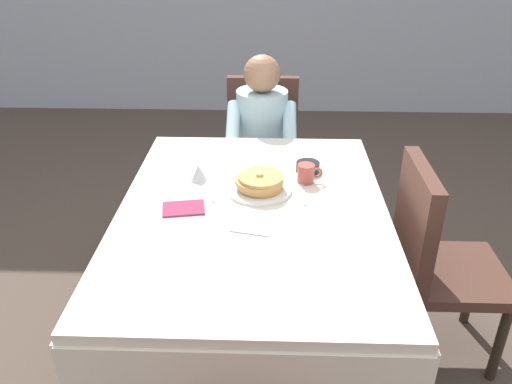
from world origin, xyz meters
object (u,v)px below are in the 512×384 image
Objects in this scene: chair_diner at (262,144)px; diner_person at (262,133)px; syrup_pitcher at (199,173)px; spoon_near_edge at (249,233)px; bowl_butter at (308,167)px; plate_breakfast at (259,189)px; cup_coffee at (306,173)px; dining_table_main at (253,226)px; chair_right_side at (434,254)px; knife_right_of_plate at (303,193)px; fork_left_of_plate at (215,192)px; breakfast_stack at (260,182)px.

diner_person is at bearing 90.00° from chair_diner.
syrup_pitcher reaches higher than spoon_near_edge.
bowl_butter reaches higher than spoon_near_edge.
chair_diner reaches higher than plate_breakfast.
plate_breakfast is at bearing -136.95° from bowl_butter.
spoon_near_edge is at bearing -60.42° from syrup_pitcher.
diner_person is at bearing 105.71° from cup_coffee.
cup_coffee reaches higher than plate_breakfast.
dining_table_main is at bearing -133.75° from cup_coffee.
chair_right_side reaches higher than knife_right_of_plate.
fork_left_of_plate is at bearing -163.91° from cup_coffee.
chair_right_side is at bearing 0.00° from dining_table_main.
fork_left_of_plate is 0.36m from spoon_near_edge.
breakfast_stack is 0.30m from bowl_butter.
plate_breakfast is 1.40× the size of knife_right_of_plate.
plate_breakfast is 2.48× the size of cup_coffee.
cup_coffee is 0.50m from spoon_near_edge.
cup_coffee is 0.63× the size of fork_left_of_plate.
knife_right_of_plate is (-0.03, -0.23, -0.02)m from bowl_butter.
chair_right_side is 0.61m from knife_right_of_plate.
fork_left_of_plate is at bearing 129.30° from spoon_near_edge.
chair_diner is 1.05m from plate_breakfast.
dining_table_main is 0.23m from fork_left_of_plate.
cup_coffee is at bearing 105.71° from diner_person.
spoon_near_edge is (-0.03, -0.34, -0.01)m from plate_breakfast.
chair_diner is 0.83× the size of diner_person.
breakfast_stack reaches higher than dining_table_main.
breakfast_stack reaches higher than syrup_pitcher.
chair_diner is at bearing 74.00° from syrup_pitcher.
diner_person is 9.91× the size of cup_coffee.
chair_diner reaches higher than spoon_near_edge.
diner_person is at bearing 11.30° from knife_right_of_plate.
chair_right_side reaches higher than dining_table_main.
syrup_pitcher reaches higher than fork_left_of_plate.
chair_diner is (0.01, 1.17, -0.12)m from dining_table_main.
spoon_near_edge is (-0.22, -0.32, 0.00)m from knife_right_of_plate.
breakfast_stack reaches higher than fork_left_of_plate.
breakfast_stack is (-0.75, 0.14, 0.26)m from chair_right_side.
chair_diner is 11.63× the size of syrup_pitcher.
diner_person is 10.18× the size of bowl_butter.
breakfast_stack is 0.30m from syrup_pitcher.
dining_table_main is 19.05× the size of syrup_pitcher.
cup_coffee is at bearing 25.66° from breakfast_stack.
chair_right_side reaches higher than cup_coffee.
syrup_pitcher is (-0.28, 0.10, 0.03)m from plate_breakfast.
fork_left_of_plate is at bearing -173.99° from plate_breakfast.
syrup_pitcher is at bearing 179.92° from cup_coffee.
knife_right_of_plate is (0.21, 0.13, 0.09)m from dining_table_main.
dining_table_main is 1.36× the size of diner_person.
spoon_near_edge reaches higher than dining_table_main.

